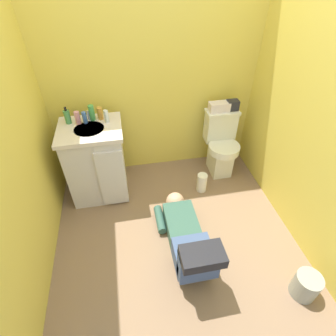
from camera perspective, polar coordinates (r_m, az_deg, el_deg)
ground_plane at (r=2.65m, az=1.24°, el=-13.72°), size 2.70×3.14×0.04m
wall_back at (r=2.81m, az=-3.35°, el=21.06°), size 2.36×0.08×2.40m
wall_right at (r=2.32m, az=31.15°, el=11.02°), size 0.08×2.14×2.40m
toilet at (r=3.11m, az=11.38°, el=5.07°), size 0.36×0.46×0.75m
vanity_cabinet at (r=2.81m, az=-15.16°, el=1.40°), size 0.60×0.53×0.82m
faucet at (r=2.69m, az=-16.84°, el=10.82°), size 0.02×0.02×0.10m
person_plumber at (r=2.37m, az=4.14°, el=-14.90°), size 0.39×1.06×0.52m
tissue_box at (r=2.95m, az=11.04°, el=12.89°), size 0.22×0.11×0.10m
toiletry_bag at (r=3.00m, az=13.81°, el=13.09°), size 0.12×0.09×0.11m
soap_dispenser at (r=2.70m, az=-20.96°, el=10.33°), size 0.06×0.06×0.17m
bottle_pink at (r=2.66m, az=-19.02°, el=10.25°), size 0.05×0.05×0.12m
bottle_blue at (r=2.65m, az=-17.61°, el=10.36°), size 0.04×0.04×0.11m
bottle_green at (r=2.67m, az=-16.17°, el=11.41°), size 0.05×0.05×0.15m
bottle_amber at (r=2.68m, az=-14.52°, el=11.38°), size 0.05×0.05×0.12m
bottle_clear at (r=2.62m, az=-13.20°, el=10.88°), size 0.04×0.04×0.12m
trash_can at (r=2.47m, az=27.67°, el=-21.60°), size 0.20×0.20×0.22m
paper_towel_roll at (r=2.95m, az=7.34°, el=-3.14°), size 0.11×0.11×0.22m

